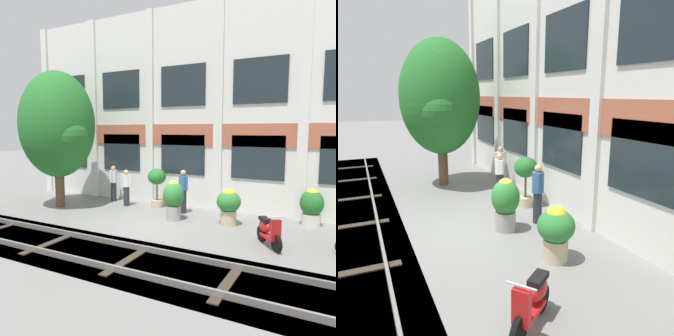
% 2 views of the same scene
% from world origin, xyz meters
% --- Properties ---
extents(ground_plane, '(80.00, 80.00, 0.00)m').
position_xyz_m(ground_plane, '(0.00, 0.00, 0.00)').
color(ground_plane, slate).
extents(apartment_facade, '(16.32, 0.64, 8.47)m').
position_xyz_m(apartment_facade, '(-0.00, 3.28, 4.21)').
color(apartment_facade, silver).
rests_on(apartment_facade, ground).
extents(rail_tracks, '(23.96, 2.80, 0.43)m').
position_xyz_m(rail_tracks, '(0.00, -3.03, -0.13)').
color(rail_tracks, '#423F3A').
rests_on(rail_tracks, ground).
extents(broadleaf_tree, '(3.27, 3.12, 5.76)m').
position_xyz_m(broadleaf_tree, '(-4.64, 0.49, 3.43)').
color(broadleaf_tree, brown).
rests_on(broadleaf_tree, ground).
extents(potted_plant_low_pan, '(0.78, 0.78, 1.67)m').
position_xyz_m(potted_plant_low_pan, '(-0.84, 2.28, 1.15)').
color(potted_plant_low_pan, tan).
rests_on(potted_plant_low_pan, ground).
extents(potted_plant_fluted_column, '(0.84, 0.84, 1.30)m').
position_xyz_m(potted_plant_fluted_column, '(2.65, 1.18, 0.75)').
color(potted_plant_fluted_column, tan).
rests_on(potted_plant_fluted_column, ground).
extents(potted_plant_stone_basin, '(0.77, 0.77, 1.48)m').
position_xyz_m(potted_plant_stone_basin, '(0.66, 0.87, 0.84)').
color(potted_plant_stone_basin, gray).
rests_on(potted_plant_stone_basin, ground).
extents(scooter_second_parked, '(0.91, 1.15, 0.98)m').
position_xyz_m(scooter_second_parked, '(4.28, -0.31, 0.44)').
color(scooter_second_parked, black).
rests_on(scooter_second_parked, ground).
extents(resident_by_doorway, '(0.34, 0.53, 1.66)m').
position_xyz_m(resident_by_doorway, '(-3.25, 2.45, 0.89)').
color(resident_by_doorway, '#282833').
rests_on(resident_by_doorway, ground).
extents(resident_watching_tracks, '(0.53, 0.34, 1.59)m').
position_xyz_m(resident_watching_tracks, '(-2.19, 1.94, 0.85)').
color(resident_watching_tracks, '#282833').
rests_on(resident_watching_tracks, ground).
extents(resident_near_plants, '(0.48, 0.34, 1.74)m').
position_xyz_m(resident_near_plants, '(0.56, 1.93, 0.94)').
color(resident_near_plants, '#282833').
rests_on(resident_near_plants, ground).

